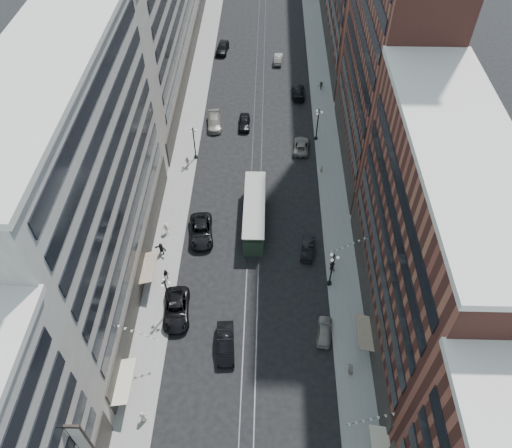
# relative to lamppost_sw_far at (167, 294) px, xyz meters

# --- Properties ---
(ground) EXTENTS (220.00, 220.00, 0.00)m
(ground) POSITION_rel_lamppost_sw_far_xyz_m (9.20, 32.00, -3.10)
(ground) COLOR black
(ground) RESTS_ON ground
(sidewalk_west) EXTENTS (4.00, 180.00, 0.15)m
(sidewalk_west) POSITION_rel_lamppost_sw_far_xyz_m (-1.80, 42.00, -3.02)
(sidewalk_west) COLOR gray
(sidewalk_west) RESTS_ON ground
(sidewalk_east) EXTENTS (4.00, 180.00, 0.15)m
(sidewalk_east) POSITION_rel_lamppost_sw_far_xyz_m (20.20, 42.00, -3.02)
(sidewalk_east) COLOR gray
(sidewalk_east) RESTS_ON ground
(rail_west) EXTENTS (0.12, 180.00, 0.02)m
(rail_west) POSITION_rel_lamppost_sw_far_xyz_m (8.50, 42.00, -3.09)
(rail_west) COLOR #2D2D33
(rail_west) RESTS_ON ground
(rail_east) EXTENTS (0.12, 180.00, 0.02)m
(rail_east) POSITION_rel_lamppost_sw_far_xyz_m (9.90, 42.00, -3.09)
(rail_east) COLOR #2D2D33
(rail_east) RESTS_ON ground
(building_west_mid) EXTENTS (8.00, 36.00, 28.00)m
(building_west_mid) POSITION_rel_lamppost_sw_far_xyz_m (-7.80, 5.00, 10.90)
(building_west_mid) COLOR #AAA497
(building_west_mid) RESTS_ON ground
(building_east_mid) EXTENTS (8.00, 30.00, 24.00)m
(building_east_mid) POSITION_rel_lamppost_sw_far_xyz_m (26.20, -0.00, 8.90)
(building_east_mid) COLOR brown
(building_east_mid) RESTS_ON ground
(building_east_tower) EXTENTS (8.00, 26.00, 42.00)m
(building_east_tower) POSITION_rel_lamppost_sw_far_xyz_m (26.20, 28.00, 17.90)
(building_east_tower) COLOR brown
(building_east_tower) RESTS_ON ground
(lamppost_sw_far) EXTENTS (1.03, 1.14, 5.52)m
(lamppost_sw_far) POSITION_rel_lamppost_sw_far_xyz_m (0.00, 0.00, 0.00)
(lamppost_sw_far) COLOR black
(lamppost_sw_far) RESTS_ON sidewalk_west
(lamppost_sw_mid) EXTENTS (1.03, 1.14, 5.52)m
(lamppost_sw_mid) POSITION_rel_lamppost_sw_far_xyz_m (0.00, 27.00, 0.00)
(lamppost_sw_mid) COLOR black
(lamppost_sw_mid) RESTS_ON sidewalk_west
(lamppost_se_far) EXTENTS (1.03, 1.14, 5.52)m
(lamppost_se_far) POSITION_rel_lamppost_sw_far_xyz_m (18.40, 4.00, 0.00)
(lamppost_se_far) COLOR black
(lamppost_se_far) RESTS_ON sidewalk_east
(lamppost_se_mid) EXTENTS (1.03, 1.14, 5.52)m
(lamppost_se_mid) POSITION_rel_lamppost_sw_far_xyz_m (18.40, 32.00, 0.00)
(lamppost_se_mid) COLOR black
(lamppost_se_mid) RESTS_ON sidewalk_east
(streetcar) EXTENTS (2.73, 12.33, 3.41)m
(streetcar) POSITION_rel_lamppost_sw_far_xyz_m (9.20, 14.11, -1.52)
(streetcar) COLOR #253B28
(streetcar) RESTS_ON ground
(car_2) EXTENTS (3.37, 6.35, 1.70)m
(car_2) POSITION_rel_lamppost_sw_far_xyz_m (0.80, -0.50, -2.25)
(car_2) COLOR black
(car_2) RESTS_ON ground
(car_4) EXTENTS (2.15, 4.21, 1.37)m
(car_4) POSITION_rel_lamppost_sw_far_xyz_m (17.31, -2.73, -2.41)
(car_4) COLOR gray
(car_4) RESTS_ON ground
(car_5) EXTENTS (2.24, 5.36, 1.72)m
(car_5) POSITION_rel_lamppost_sw_far_xyz_m (6.62, -4.63, -2.23)
(car_5) COLOR black
(car_5) RESTS_ON ground
(pedestrian_1) EXTENTS (0.81, 0.49, 1.58)m
(pedestrian_1) POSITION_rel_lamppost_sw_far_xyz_m (-0.80, -12.67, -2.16)
(pedestrian_1) COLOR beige
(pedestrian_1) RESTS_ON sidewalk_west
(pedestrian_2) EXTENTS (0.80, 0.49, 1.56)m
(pedestrian_2) POSITION_rel_lamppost_sw_far_xyz_m (-1.06, 4.30, -2.17)
(pedestrian_2) COLOR black
(pedestrian_2) RESTS_ON sidewalk_west
(pedestrian_4) EXTENTS (0.77, 1.19, 1.88)m
(pedestrian_4) POSITION_rel_lamppost_sw_far_xyz_m (19.65, -7.37, -2.01)
(pedestrian_4) COLOR #AFA391
(pedestrian_4) RESTS_ON sidewalk_east
(car_7) EXTENTS (3.61, 6.57, 1.74)m
(car_7) POSITION_rel_lamppost_sw_far_xyz_m (2.40, 11.43, -2.22)
(car_7) COLOR black
(car_7) RESTS_ON ground
(car_8) EXTENTS (2.73, 5.52, 1.54)m
(car_8) POSITION_rel_lamppost_sw_far_xyz_m (2.15, 35.18, -2.33)
(car_8) COLOR gray
(car_8) RESTS_ON ground
(car_9) EXTENTS (2.66, 5.44, 1.79)m
(car_9) POSITION_rel_lamppost_sw_far_xyz_m (1.73, 59.32, -2.20)
(car_9) COLOR black
(car_9) RESTS_ON ground
(car_10) EXTENTS (2.00, 4.37, 1.39)m
(car_10) POSITION_rel_lamppost_sw_far_xyz_m (16.01, 9.00, -2.40)
(car_10) COLOR black
(car_10) RESTS_ON ground
(car_11) EXTENTS (2.74, 5.09, 1.36)m
(car_11) POSITION_rel_lamppost_sw_far_xyz_m (16.00, 29.60, -2.42)
(car_11) COLOR gray
(car_11) RESTS_ON ground
(car_12) EXTENTS (2.22, 5.32, 1.54)m
(car_12) POSITION_rel_lamppost_sw_far_xyz_m (16.00, 44.40, -2.33)
(car_12) COLOR black
(car_12) RESTS_ON ground
(car_13) EXTENTS (1.84, 4.51, 1.53)m
(car_13) POSITION_rel_lamppost_sw_far_xyz_m (7.00, 35.26, -2.33)
(car_13) COLOR black
(car_13) RESTS_ON ground
(car_14) EXTENTS (1.80, 4.37, 1.41)m
(car_14) POSITION_rel_lamppost_sw_far_xyz_m (12.58, 55.74, -2.39)
(car_14) COLOR gray
(car_14) RESTS_ON ground
(pedestrian_5) EXTENTS (1.71, 1.03, 1.77)m
(pedestrian_5) POSITION_rel_lamppost_sw_far_xyz_m (-2.27, 8.22, -2.06)
(pedestrian_5) COLOR black
(pedestrian_5) RESTS_ON sidewalk_west
(pedestrian_6) EXTENTS (0.97, 0.57, 1.56)m
(pedestrian_6) POSITION_rel_lamppost_sw_far_xyz_m (-0.98, 25.12, -2.17)
(pedestrian_6) COLOR #BAB19A
(pedestrian_6) RESTS_ON sidewalk_west
(pedestrian_7) EXTENTS (0.97, 0.81, 1.75)m
(pedestrian_7) POSITION_rel_lamppost_sw_far_xyz_m (18.85, 6.21, -2.07)
(pedestrian_7) COLOR black
(pedestrian_7) RESTS_ON sidewalk_east
(pedestrian_8) EXTENTS (0.66, 0.63, 1.51)m
(pedestrian_8) POSITION_rel_lamppost_sw_far_xyz_m (18.70, 23.97, -2.19)
(pedestrian_8) COLOR beige
(pedestrian_8) RESTS_ON sidewalk_east
(pedestrian_9) EXTENTS (0.99, 0.46, 1.50)m
(pedestrian_9) POSITION_rel_lamppost_sw_far_xyz_m (20.06, 46.18, -2.19)
(pedestrian_9) COLOR black
(pedestrian_9) RESTS_ON sidewalk_east
(pedestrian_extra_0) EXTENTS (1.09, 0.57, 1.62)m
(pedestrian_extra_0) POSITION_rel_lamppost_sw_far_xyz_m (-2.16, 11.76, -2.14)
(pedestrian_extra_0) COLOR beige
(pedestrian_extra_0) RESTS_ON sidewalk_west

